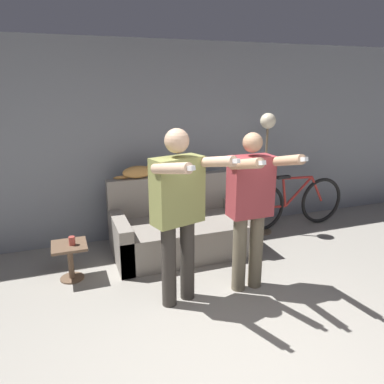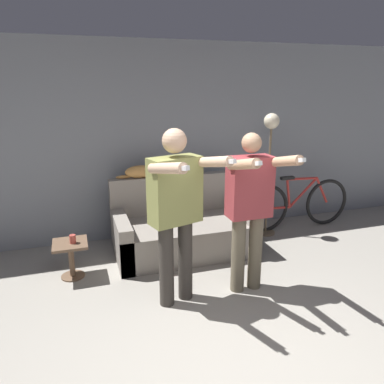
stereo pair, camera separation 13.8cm
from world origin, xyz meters
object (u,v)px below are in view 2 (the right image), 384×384
(cat, at_px, (141,171))
(side_table, at_px, (71,253))
(cup, at_px, (73,239))
(floor_lamp, at_px, (270,143))
(bicycle, at_px, (297,204))
(person_right, at_px, (250,203))
(couch, at_px, (183,230))
(person_left, at_px, (176,206))

(cat, bearing_deg, side_table, -145.02)
(cup, bearing_deg, side_table, 145.97)
(floor_lamp, relative_size, cup, 18.18)
(floor_lamp, bearing_deg, bicycle, 5.12)
(side_table, bearing_deg, person_right, -25.70)
(couch, xyz_separation_m, person_right, (0.35, -1.12, 0.66))
(person_right, relative_size, cup, 17.48)
(person_left, distance_m, person_right, 0.74)
(person_right, relative_size, cat, 3.13)
(couch, distance_m, side_table, 1.39)
(person_left, height_order, person_right, person_left)
(side_table, xyz_separation_m, cup, (0.03, -0.02, 0.17))
(person_left, distance_m, side_table, 1.45)
(couch, bearing_deg, bicycle, 7.10)
(floor_lamp, relative_size, side_table, 4.13)
(cat, xyz_separation_m, side_table, (-0.91, -0.64, -0.70))
(couch, distance_m, cat, 0.91)
(person_left, distance_m, cat, 1.46)
(person_left, relative_size, cup, 18.21)
(couch, height_order, person_left, person_left)
(couch, bearing_deg, person_right, -72.45)
(person_left, xyz_separation_m, side_table, (-0.97, 0.82, -0.70))
(person_left, height_order, floor_lamp, person_left)
(person_left, bearing_deg, side_table, 123.54)
(couch, relative_size, bicycle, 1.00)
(cat, xyz_separation_m, cup, (-0.88, -0.66, -0.54))
(side_table, bearing_deg, bicycle, 9.28)
(cat, height_order, cup, cat)
(cat, height_order, bicycle, cat)
(floor_lamp, distance_m, bicycle, 1.06)
(cat, distance_m, bicycle, 2.34)
(floor_lamp, xyz_separation_m, cup, (-2.61, -0.49, -0.84))
(side_table, distance_m, cup, 0.17)
(person_right, bearing_deg, cup, 153.51)
(floor_lamp, bearing_deg, couch, -172.09)
(couch, bearing_deg, cat, 142.52)
(cat, xyz_separation_m, bicycle, (2.25, -0.12, -0.62))
(person_right, xyz_separation_m, side_table, (-1.71, 0.82, -0.65))
(cup, relative_size, bicycle, 0.05)
(cup, distance_m, bicycle, 3.18)
(floor_lamp, distance_m, cup, 2.78)
(person_left, height_order, cat, person_left)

